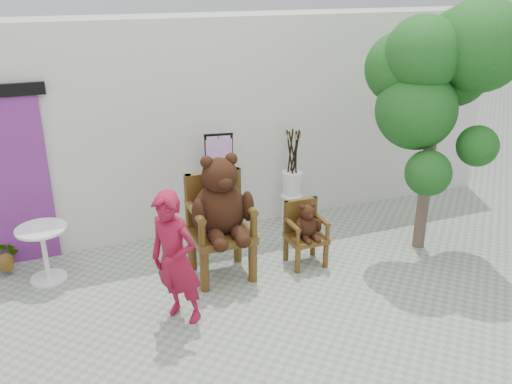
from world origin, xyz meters
The scene contains 10 objects.
ground_plane centered at (0.00, 0.00, 0.00)m, with size 60.00×60.00×0.00m, color gray.
back_wall centered at (0.00, 3.10, 1.50)m, with size 9.00×1.00×3.00m, color silver.
chair_big centered at (-0.54, 1.28, 0.89)m, with size 0.76×0.83×1.58m.
chair_small centered at (0.56, 1.17, 0.51)m, with size 0.48×0.46×0.85m.
person centered at (-1.29, 0.47, 0.77)m, with size 0.56×0.37×1.55m, color maroon.
cafe_table centered at (-2.58, 1.94, 0.44)m, with size 0.60×0.60×0.70m.
display_stand centered at (-0.21, 2.35, 0.58)m, with size 0.50×0.42×1.51m.
stool_bucket centered at (0.91, 2.35, 0.64)m, with size 0.32×0.32×1.45m.
tree centered at (2.25, 0.90, 2.45)m, with size 1.83×1.49×3.29m.
potted_plant centered at (-3.06, 2.35, 0.19)m, with size 0.34×0.29×0.38m, color #0F3812.
Camera 1 is at (-2.33, -4.41, 3.51)m, focal length 38.00 mm.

